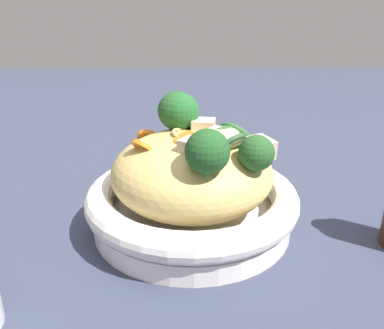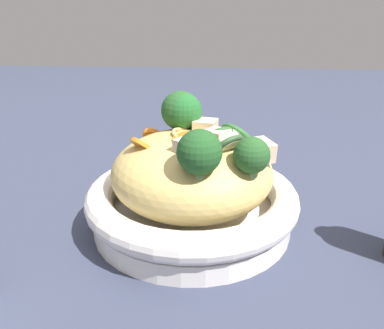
% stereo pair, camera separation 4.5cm
% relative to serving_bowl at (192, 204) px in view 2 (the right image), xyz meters
% --- Properties ---
extents(ground_plane, '(3.00, 3.00, 0.00)m').
position_rel_serving_bowl_xyz_m(ground_plane, '(0.00, 0.00, -0.03)').
color(ground_plane, '#32384C').
extents(serving_bowl, '(0.26, 0.26, 0.06)m').
position_rel_serving_bowl_xyz_m(serving_bowl, '(0.00, 0.00, 0.00)').
color(serving_bowl, white).
rests_on(serving_bowl, ground_plane).
extents(noodle_heap, '(0.19, 0.19, 0.10)m').
position_rel_serving_bowl_xyz_m(noodle_heap, '(-0.00, -0.00, 0.04)').
color(noodle_heap, tan).
rests_on(noodle_heap, serving_bowl).
extents(broccoli_florets, '(0.14, 0.17, 0.08)m').
position_rel_serving_bowl_xyz_m(broccoli_florets, '(-0.01, 0.01, 0.10)').
color(broccoli_florets, '#98BB73').
rests_on(broccoli_florets, serving_bowl).
extents(carrot_coins, '(0.12, 0.11, 0.04)m').
position_rel_serving_bowl_xyz_m(carrot_coins, '(0.01, -0.02, 0.08)').
color(carrot_coins, orange).
rests_on(carrot_coins, serving_bowl).
extents(zucchini_slices, '(0.07, 0.10, 0.04)m').
position_rel_serving_bowl_xyz_m(zucchini_slices, '(-0.04, 0.01, 0.09)').
color(zucchini_slices, beige).
rests_on(zucchini_slices, serving_bowl).
extents(chicken_chunks, '(0.11, 0.10, 0.04)m').
position_rel_serving_bowl_xyz_m(chicken_chunks, '(-0.04, 0.01, 0.09)').
color(chicken_chunks, beige).
rests_on(chicken_chunks, serving_bowl).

